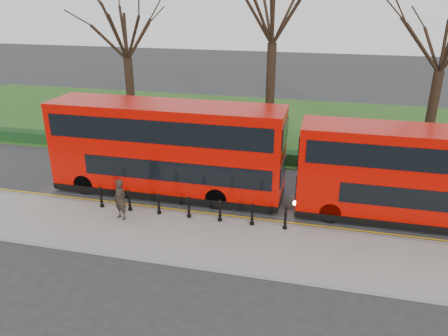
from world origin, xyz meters
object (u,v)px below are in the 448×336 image
(bollard_row, at_px, (189,208))
(pedestrian, at_px, (120,200))
(bus_lead, at_px, (167,150))
(bus_rear, at_px, (423,177))

(bollard_row, distance_m, pedestrian, 3.14)
(pedestrian, bearing_deg, bus_lead, 96.96)
(bus_lead, bearing_deg, pedestrian, -106.10)
(bus_rear, relative_size, pedestrian, 5.73)
(pedestrian, bearing_deg, bollard_row, 38.59)
(bollard_row, xyz_separation_m, pedestrian, (-2.99, -0.83, 0.46))
(bus_lead, relative_size, bus_rear, 1.09)
(bollard_row, relative_size, bus_lead, 0.76)
(bus_lead, xyz_separation_m, pedestrian, (-1.00, -3.47, -1.28))
(bus_rear, bearing_deg, bus_lead, 179.06)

